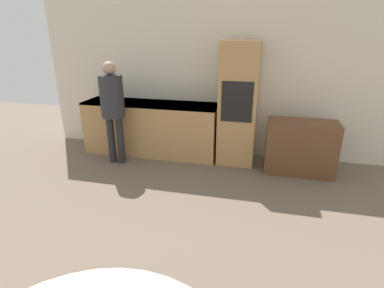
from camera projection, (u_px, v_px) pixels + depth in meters
name	position (u px, v px, depth m)	size (l,w,h in m)	color
wall_back	(228.00, 78.00, 4.91)	(6.51, 0.05, 2.60)	silver
kitchen_counter	(151.00, 128.00, 5.17)	(2.29, 0.60, 0.90)	tan
oven_unit	(238.00, 104.00, 4.68)	(0.58, 0.59, 1.91)	tan
sideboard	(300.00, 147.00, 4.45)	(1.00, 0.45, 0.81)	brown
person_standing	(112.00, 103.00, 4.60)	(0.36, 0.36, 1.61)	#262628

